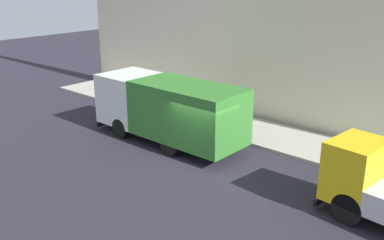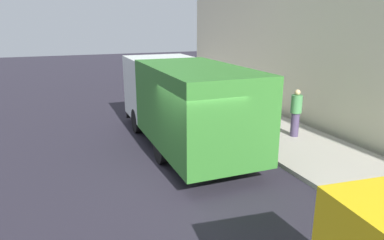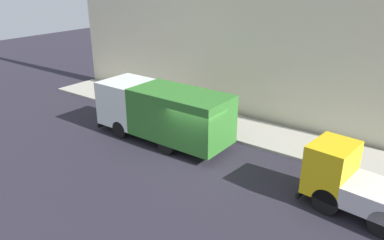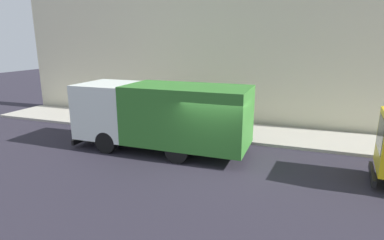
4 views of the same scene
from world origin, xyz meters
name	(u,v)px [view 2 (image 2 of 4)]	position (x,y,z in m)	size (l,w,h in m)	color
ground	(184,181)	(0.00, 0.00, 0.00)	(80.00, 80.00, 0.00)	#27242E
sidewalk	(320,155)	(4.66, 0.00, 0.07)	(3.32, 30.00, 0.14)	#AAA598
large_utility_truck	(182,100)	(0.95, 2.69, 1.66)	(2.60, 7.71, 2.92)	white
pedestrian_walking	(296,112)	(4.99, 1.76, 1.05)	(0.54, 0.54, 1.75)	#473B5B
pedestrian_standing	(237,107)	(3.40, 3.27, 1.04)	(0.45, 0.45, 1.70)	black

